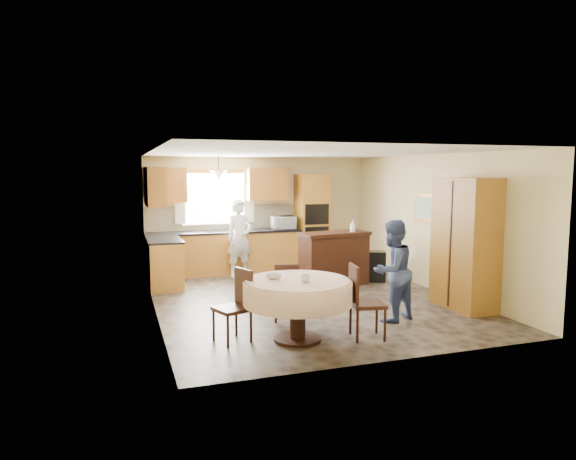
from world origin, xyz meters
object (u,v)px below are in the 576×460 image
(chair_left, at_px, (237,302))
(person_dining, at_px, (392,271))
(chair_right, at_px, (362,298))
(person_sink, at_px, (240,238))
(sideboard, at_px, (334,260))
(oven_tower, at_px, (312,222))
(dining_table, at_px, (298,293))
(chair_back, at_px, (286,289))
(cupboard, at_px, (465,243))

(chair_left, xyz_separation_m, person_dining, (2.36, 0.17, 0.23))
(chair_right, height_order, person_sink, person_sink)
(sideboard, height_order, person_sink, person_sink)
(oven_tower, distance_m, chair_right, 5.00)
(chair_right, bearing_deg, oven_tower, -2.23)
(sideboard, relative_size, chair_left, 1.45)
(dining_table, distance_m, chair_left, 0.79)
(dining_table, relative_size, person_sink, 0.87)
(chair_back, height_order, person_sink, person_sink)
(chair_left, bearing_deg, chair_right, 54.88)
(sideboard, distance_m, cupboard, 2.60)
(oven_tower, bearing_deg, chair_left, -121.88)
(oven_tower, distance_m, chair_left, 5.23)
(sideboard, height_order, chair_left, sideboard)
(oven_tower, xyz_separation_m, cupboard, (1.07, -3.98, -0.01))
(cupboard, relative_size, dining_table, 1.49)
(person_dining, bearing_deg, person_sink, -91.54)
(chair_right, relative_size, person_sink, 0.61)
(cupboard, xyz_separation_m, chair_back, (-2.94, 0.20, -0.57))
(person_sink, bearing_deg, dining_table, -107.57)
(chair_left, distance_m, chair_right, 1.63)
(dining_table, distance_m, chair_back, 0.89)
(cupboard, height_order, dining_table, cupboard)
(cupboard, distance_m, person_dining, 1.50)
(chair_back, bearing_deg, chair_right, 136.24)
(person_sink, xyz_separation_m, person_dining, (1.38, -3.85, -0.06))
(dining_table, xyz_separation_m, person_dining, (1.62, 0.41, 0.12))
(oven_tower, distance_m, dining_table, 5.08)
(chair_back, distance_m, person_dining, 1.58)
(dining_table, bearing_deg, cupboard, 12.28)
(chair_left, bearing_deg, cupboard, 76.35)
(chair_back, bearing_deg, chair_left, 48.13)
(chair_left, bearing_deg, oven_tower, 128.05)
(chair_left, bearing_deg, chair_back, 105.39)
(sideboard, height_order, chair_back, sideboard)
(oven_tower, xyz_separation_m, dining_table, (-2.00, -4.65, -0.43))
(oven_tower, height_order, chair_left, oven_tower)
(cupboard, relative_size, chair_left, 2.24)
(sideboard, distance_m, dining_table, 3.34)
(chair_left, height_order, chair_right, chair_right)
(cupboard, xyz_separation_m, chair_right, (-2.24, -0.85, -0.51))
(person_sink, bearing_deg, oven_tower, -1.88)
(oven_tower, height_order, person_sink, oven_tower)
(chair_right, bearing_deg, dining_table, 88.85)
(sideboard, relative_size, chair_back, 1.57)
(oven_tower, height_order, dining_table, oven_tower)
(oven_tower, bearing_deg, sideboard, -97.62)
(cupboard, height_order, person_dining, cupboard)
(cupboard, distance_m, person_sink, 4.58)
(sideboard, xyz_separation_m, chair_back, (-1.63, -1.98, -0.01))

